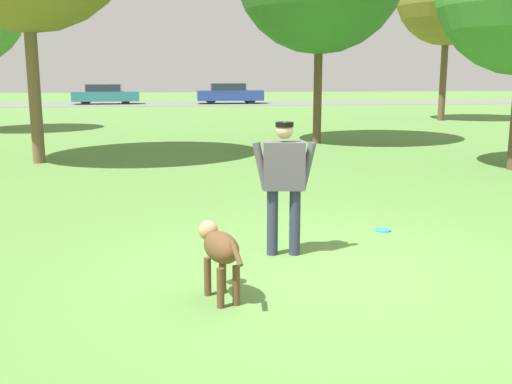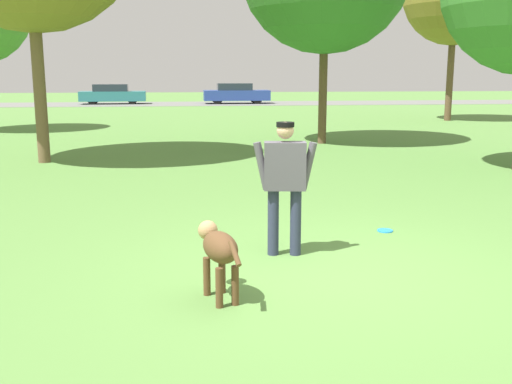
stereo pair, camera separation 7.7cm
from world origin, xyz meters
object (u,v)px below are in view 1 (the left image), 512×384
Objects in this scene: person at (284,177)px; parked_car_teal at (105,94)px; dog at (219,249)px; frisbee at (383,230)px; parked_car_blue at (229,94)px.

person is 35.75m from parked_car_teal.
person is at bearing -49.96° from dog.
parked_car_teal reaches higher than dog.
parked_car_teal is (-5.08, 36.56, 0.17)m from dog.
frisbee is 35.19m from parked_car_teal.
dog is at bearing -115.45° from person.
dog is 36.91m from parked_car_teal.
parked_car_teal is 0.99× the size of parked_car_blue.
dog is at bearing -137.53° from frisbee.
person is 2.00m from frisbee.
frisbee is (1.54, 0.88, -0.92)m from person.
parked_car_teal is at bearing 176.93° from parked_car_blue.
dog is 0.21× the size of parked_car_teal.
parked_car_blue is (2.46, 34.86, -0.24)m from person.
frisbee is 34.00m from parked_car_blue.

